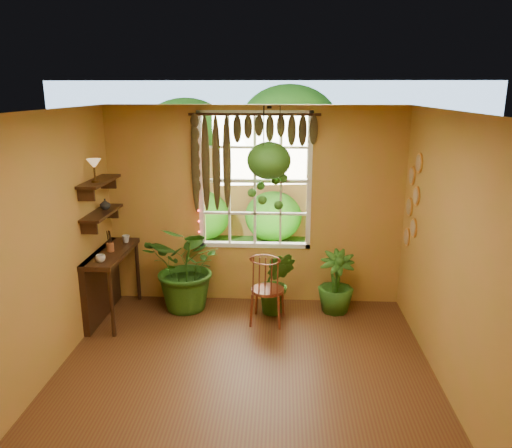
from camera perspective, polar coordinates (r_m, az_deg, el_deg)
The scene contains 23 objects.
floor at distance 5.22m, azimuth -1.62°, elevation -18.53°, with size 4.50×4.50×0.00m, color brown.
ceiling at distance 4.34m, azimuth -1.89°, elevation 12.59°, with size 4.50×4.50×0.00m, color silver.
wall_back at distance 6.76m, azimuth -0.14°, elevation 1.98°, with size 4.00×4.00×0.00m, color #C38342.
wall_left at distance 5.17m, azimuth -24.46°, elevation -3.63°, with size 4.50×4.50×0.00m, color #C38342.
wall_right at distance 4.87m, azimuth 22.49°, elevation -4.52°, with size 4.50×4.50×0.00m, color #C38342.
window at distance 6.72m, azimuth -0.13°, elevation 4.95°, with size 1.52×0.10×1.86m.
valance_vine at distance 6.53m, azimuth -0.95°, elevation 9.75°, with size 1.70×0.12×1.10m.
string_lights at distance 6.71m, azimuth -6.69°, elevation 5.26°, with size 0.03×0.03×1.54m, color #FF2633, non-canonical shape.
wall_plates at distance 6.46m, azimuth 17.44°, elevation 2.47°, with size 0.04×0.32×1.10m, color beige, non-canonical shape.
counter_ledge at distance 6.77m, azimuth -16.91°, elevation -5.76°, with size 0.40×1.20×0.90m.
shelf_lower at distance 6.51m, azimuth -17.19°, elevation 1.22°, with size 0.25×0.90×0.04m, color #33190D.
shelf_upper at distance 6.43m, azimuth -17.47°, elevation 4.68°, with size 0.25×0.90×0.04m, color #33190D.
backyard at distance 11.31m, azimuth 2.42°, elevation 7.00°, with size 14.00×10.00×12.00m.
windsor_chair at distance 6.38m, azimuth 1.28°, elevation -8.59°, with size 0.47×0.49×1.11m.
potted_plant_left at distance 6.72m, azimuth -7.68°, elevation -4.85°, with size 1.10×0.95×1.22m, color #1D5015.
potted_plant_mid at distance 6.60m, azimuth 2.32°, elevation -6.69°, with size 0.48×0.39×0.87m, color #1D5015.
potted_plant_right at distance 6.73m, azimuth 9.12°, elevation -6.58°, with size 0.47×0.47×0.84m, color #1D5015.
hanging_basket at distance 6.29m, azimuth 1.48°, elevation 6.64°, with size 0.55×0.55×1.28m.
cup_a at distance 6.23m, azimuth -17.34°, elevation -3.79°, with size 0.11×0.11×0.09m, color silver.
cup_b at distance 6.92m, azimuth -14.65°, elevation -1.66°, with size 0.10×0.10×0.10m, color beige.
brush_jar at distance 6.57m, azimuth -16.37°, elevation -1.89°, with size 0.09×0.09×0.35m.
shelf_vase at distance 6.60m, azimuth -16.87°, elevation 2.20°, with size 0.13×0.13×0.14m, color #B2AD99.
tiffany_lamp at distance 6.24m, azimuth -18.02°, elevation 6.42°, with size 0.17×0.17×0.28m.
Camera 1 is at (0.38, -4.32, 2.90)m, focal length 35.00 mm.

